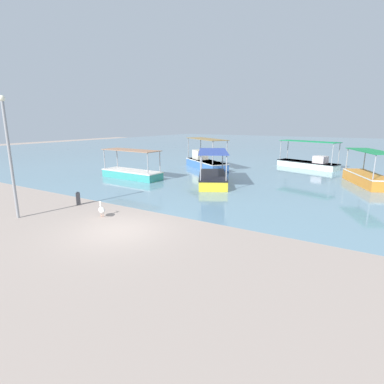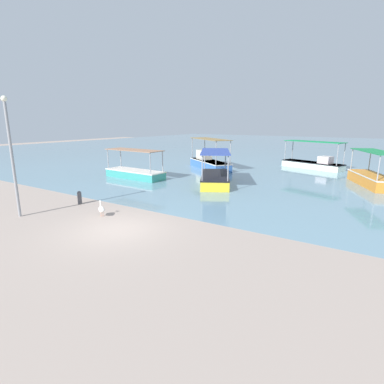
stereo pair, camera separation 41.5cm
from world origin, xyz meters
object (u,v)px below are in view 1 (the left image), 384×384
Objects in this scene: fishing_boat_near_left at (132,172)px; pelican at (102,210)px; fishing_boat_near_right at (213,177)px; lamp_post at (9,152)px; mooring_bollard at (78,198)px; fishing_boat_outer at (205,162)px; fishing_boat_far_left at (367,177)px; fishing_boat_far_right at (309,162)px.

pelican is (6.02, -8.85, -0.13)m from fishing_boat_near_left.
fishing_boat_near_right is 1.01× the size of lamp_post.
fishing_boat_near_right is at bearing 11.45° from fishing_boat_near_left.
lamp_post is 7.58× the size of mooring_bollard.
fishing_boat_outer reaches higher than fishing_boat_near_left.
mooring_bollard is at bearing -132.85° from fishing_boat_far_left.
pelican is 1.03× the size of mooring_bollard.
fishing_boat_far_left is 20.82m from mooring_bollard.
pelican is at bearing -124.83° from fishing_boat_far_left.
mooring_bollard is at bearing -68.74° from fishing_boat_near_left.
fishing_boat_far_left is at bearing 22.95° from fishing_boat_near_left.
fishing_boat_far_left is 18.74m from fishing_boat_near_left.
fishing_boat_outer reaches higher than mooring_bollard.
pelican is at bearing -79.01° from fishing_boat_outer.
fishing_boat_far_right is at bearing 75.82° from pelican.
fishing_boat_far_right is 10.82m from fishing_boat_outer.
fishing_boat_far_right reaches higher than fishing_boat_near_right.
lamp_post is (-4.50, -12.55, 2.78)m from fishing_boat_near_right.
lamp_post is at bearing -77.30° from fishing_boat_near_left.
mooring_bollard is (-3.91, -9.38, -0.12)m from fishing_boat_near_right.
fishing_boat_outer is at bearing 122.92° from fishing_boat_near_right.
lamp_post is at bearing -110.28° from fishing_boat_far_right.
fishing_boat_outer is at bearing 89.31° from lamp_post.
fishing_boat_near_left is 8.54m from mooring_bollard.
fishing_boat_far_right is (-5.48, 6.65, 0.00)m from fishing_boat_far_left.
lamp_post reaches higher than fishing_boat_far_right.
lamp_post is 4.34m from mooring_bollard.
mooring_bollard is (0.36, -15.98, -0.28)m from fishing_boat_outer.
fishing_boat_outer reaches higher than fishing_boat_far_left.
pelican is (3.28, -16.88, -0.32)m from fishing_boat_outer.
fishing_boat_near_right is 7.46× the size of pelican.
mooring_bollard is at bearing -88.72° from fishing_boat_outer.
pelican is 5.11m from lamp_post.
fishing_boat_far_left is 8.62m from fishing_boat_far_right.
fishing_boat_near_left is at bearing 102.70° from lamp_post.
lamp_post is (-14.75, -18.44, 2.74)m from fishing_boat_far_left.
fishing_boat_far_left is 19.69m from pelican.
lamp_post reaches higher than mooring_bollard.
fishing_boat_far_right is at bearing 69.17° from fishing_boat_near_right.
fishing_boat_far_right is at bearing 69.72° from lamp_post.
fishing_boat_near_right is at bearing 70.27° from lamp_post.
pelican is at bearing -95.53° from fishing_boat_near_right.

